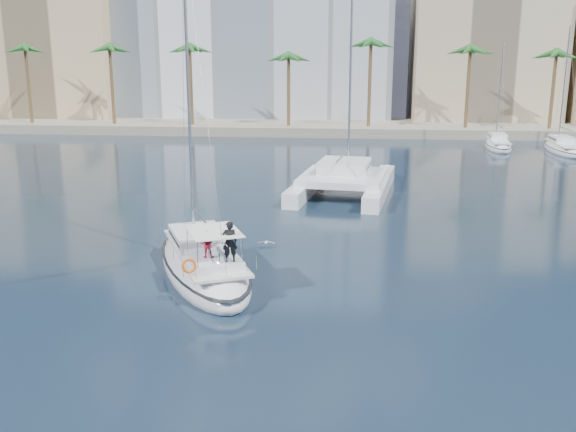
# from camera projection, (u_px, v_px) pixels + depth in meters

# --- Properties ---
(ground) EXTENTS (160.00, 160.00, 0.00)m
(ground) POSITION_uv_depth(u_px,v_px,m) (264.00, 292.00, 28.73)
(ground) COLOR black
(ground) RESTS_ON ground
(quay) EXTENTS (120.00, 14.00, 1.20)m
(quay) POSITION_uv_depth(u_px,v_px,m) (326.00, 127.00, 87.39)
(quay) COLOR gray
(quay) RESTS_ON ground
(building_modern) EXTENTS (42.00, 16.00, 28.00)m
(building_modern) POSITION_uv_depth(u_px,v_px,m) (251.00, 29.00, 96.83)
(building_modern) COLOR white
(building_modern) RESTS_ON ground
(building_tan_left) EXTENTS (22.00, 14.00, 22.00)m
(building_tan_left) POSITION_uv_depth(u_px,v_px,m) (51.00, 49.00, 96.68)
(building_tan_left) COLOR tan
(building_tan_left) RESTS_ON ground
(building_beige) EXTENTS (20.00, 14.00, 20.00)m
(building_beige) POSITION_uv_depth(u_px,v_px,m) (483.00, 56.00, 91.58)
(building_beige) COLOR tan
(building_beige) RESTS_ON ground
(palm_left) EXTENTS (3.60, 3.60, 12.30)m
(palm_left) POSITION_uv_depth(u_px,v_px,m) (68.00, 54.00, 84.50)
(palm_left) COLOR brown
(palm_left) RESTS_ON ground
(palm_centre) EXTENTS (3.60, 3.60, 12.30)m
(palm_centre) POSITION_uv_depth(u_px,v_px,m) (325.00, 54.00, 81.14)
(palm_centre) COLOR brown
(palm_centre) RESTS_ON ground
(main_sloop) EXTENTS (8.10, 11.91, 16.98)m
(main_sloop) POSITION_uv_depth(u_px,v_px,m) (204.00, 264.00, 30.93)
(main_sloop) COLOR white
(main_sloop) RESTS_ON ground
(catamaran) EXTENTS (8.36, 14.10, 19.29)m
(catamaran) POSITION_uv_depth(u_px,v_px,m) (344.00, 178.00, 49.00)
(catamaran) COLOR white
(catamaran) RESTS_ON ground
(seagull) EXTENTS (0.96, 0.41, 0.18)m
(seagull) POSITION_uv_depth(u_px,v_px,m) (266.00, 242.00, 35.10)
(seagull) COLOR silver
(seagull) RESTS_ON ground
(moored_yacht_a) EXTENTS (3.37, 9.52, 11.90)m
(moored_yacht_a) POSITION_uv_depth(u_px,v_px,m) (498.00, 148.00, 72.07)
(moored_yacht_a) COLOR white
(moored_yacht_a) RESTS_ON ground
(moored_yacht_b) EXTENTS (3.32, 10.83, 13.72)m
(moored_yacht_b) POSITION_uv_depth(u_px,v_px,m) (563.00, 152.00, 69.50)
(moored_yacht_b) COLOR white
(moored_yacht_b) RESTS_ON ground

